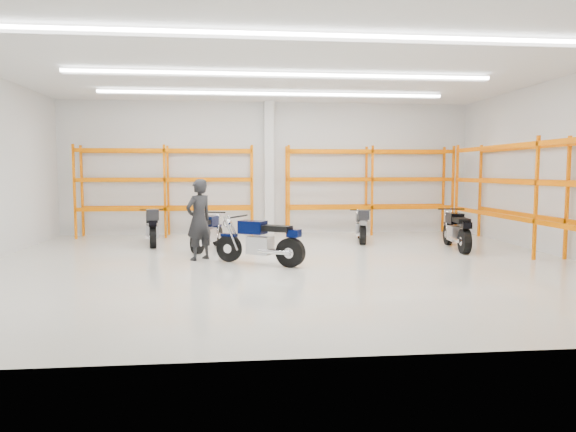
{
  "coord_description": "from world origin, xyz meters",
  "views": [
    {
      "loc": [
        -1.1,
        -11.68,
        2.15
      ],
      "look_at": [
        0.12,
        0.5,
        1.08
      ],
      "focal_mm": 32.0,
      "sensor_mm": 36.0,
      "label": 1
    }
  ],
  "objects": [
    {
      "name": "standing_man",
      "position": [
        -2.02,
        0.81,
        0.98
      ],
      "size": [
        0.85,
        0.83,
        1.97
      ],
      "primitive_type": "imported",
      "rotation": [
        0.0,
        0.0,
        3.87
      ],
      "color": "black",
      "rests_on": "ground"
    },
    {
      "name": "motorcycle_back_b",
      "position": [
        -1.93,
        2.34,
        0.47
      ],
      "size": [
        0.92,
        1.99,
        1.01
      ],
      "color": "black",
      "rests_on": "ground"
    },
    {
      "name": "motorcycle_back_c",
      "position": [
        2.65,
        3.45,
        0.5
      ],
      "size": [
        0.73,
        2.01,
        1.03
      ],
      "color": "black",
      "rests_on": "ground"
    },
    {
      "name": "motorcycle_back_a",
      "position": [
        -3.55,
        3.4,
        0.53
      ],
      "size": [
        0.79,
        2.14,
        1.1
      ],
      "color": "black",
      "rests_on": "ground"
    },
    {
      "name": "motorcycle_main",
      "position": [
        -0.51,
        -0.01,
        0.52
      ],
      "size": [
        2.03,
        1.3,
        1.11
      ],
      "color": "black",
      "rests_on": "ground"
    },
    {
      "name": "ground",
      "position": [
        0.0,
        0.0,
        0.0
      ],
      "size": [
        14.0,
        14.0,
        0.0
      ],
      "primitive_type": "plane",
      "color": "beige",
      "rests_on": "ground"
    },
    {
      "name": "motorcycle_back_d",
      "position": [
        4.9,
        1.74,
        0.51
      ],
      "size": [
        0.77,
        2.23,
        1.09
      ],
      "color": "black",
      "rests_on": "ground"
    },
    {
      "name": "pallet_racking_side",
      "position": [
        6.48,
        0.0,
        1.81
      ],
      "size": [
        0.87,
        9.07,
        3.0
      ],
      "color": "#FF5E00",
      "rests_on": "ground"
    },
    {
      "name": "pallet_racking_back_right",
      "position": [
        3.4,
        5.48,
        1.79
      ],
      "size": [
        5.67,
        0.87,
        3.0
      ],
      "color": "#FF5E00",
      "rests_on": "ground"
    },
    {
      "name": "pallet_racking_back_left",
      "position": [
        -3.4,
        5.48,
        1.79
      ],
      "size": [
        5.67,
        0.87,
        3.0
      ],
      "color": "#FF5E00",
      "rests_on": "ground"
    },
    {
      "name": "structural_column",
      "position": [
        0.0,
        5.82,
        2.25
      ],
      "size": [
        0.32,
        0.32,
        4.5
      ],
      "primitive_type": "cube",
      "color": "white",
      "rests_on": "ground"
    },
    {
      "name": "room_shell",
      "position": [
        0.0,
        0.03,
        3.28
      ],
      "size": [
        14.02,
        12.02,
        4.51
      ],
      "color": "silver",
      "rests_on": "ground"
    }
  ]
}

